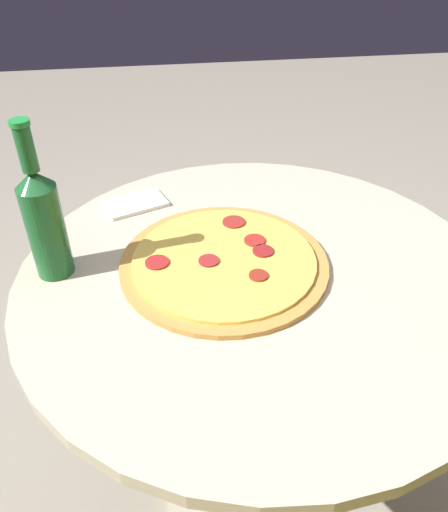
{
  "coord_description": "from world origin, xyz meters",
  "views": [
    {
      "loc": [
        0.16,
        0.66,
        1.29
      ],
      "look_at": [
        0.06,
        -0.02,
        0.78
      ],
      "focal_mm": 35.0,
      "sensor_mm": 36.0,
      "label": 1
    }
  ],
  "objects": [
    {
      "name": "ground_plane",
      "position": [
        0.0,
        0.0,
        0.0
      ],
      "size": [
        8.0,
        8.0,
        0.0
      ],
      "primitive_type": "plane",
      "color": "gray"
    },
    {
      "name": "table",
      "position": [
        0.0,
        0.0,
        0.57
      ],
      "size": [
        0.83,
        0.83,
        0.76
      ],
      "color": "#B2A893",
      "rests_on": "ground_plane"
    },
    {
      "name": "pizza",
      "position": [
        0.06,
        -0.02,
        0.76
      ],
      "size": [
        0.36,
        0.36,
        0.02
      ],
      "color": "#B77F3D",
      "rests_on": "table"
    },
    {
      "name": "beer_bottle",
      "position": [
        0.34,
        -0.05,
        0.86
      ],
      "size": [
        0.06,
        0.06,
        0.27
      ],
      "color": "#195628",
      "rests_on": "table"
    },
    {
      "name": "napkin",
      "position": [
        0.21,
        -0.25,
        0.76
      ],
      "size": [
        0.14,
        0.11,
        0.01
      ],
      "color": "white",
      "rests_on": "table"
    }
  ]
}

